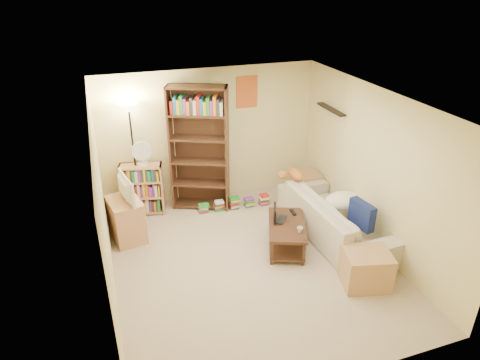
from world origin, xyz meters
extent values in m
plane|color=#C6AF94|center=(0.00, 0.00, 0.00)|extent=(4.50, 4.50, 0.00)
cube|color=beige|center=(0.00, 2.25, 1.25)|extent=(4.00, 0.04, 2.50)
cube|color=beige|center=(0.00, -2.25, 1.25)|extent=(4.00, 0.04, 2.50)
cube|color=beige|center=(-2.00, 0.00, 1.25)|extent=(0.04, 4.50, 2.50)
cube|color=beige|center=(2.00, 0.00, 1.25)|extent=(0.04, 4.50, 2.50)
cube|color=white|center=(0.00, 0.00, 2.50)|extent=(4.00, 4.50, 0.04)
cube|color=red|center=(0.72, 2.24, 2.02)|extent=(0.40, 0.02, 0.58)
cube|color=black|center=(1.92, 1.30, 1.85)|extent=(0.12, 0.80, 0.03)
imported|color=beige|center=(1.55, 0.25, 0.35)|extent=(2.47, 1.15, 0.70)
cube|color=navy|center=(1.69, -0.26, 0.67)|extent=(0.20, 0.47, 0.41)
ellipsoid|color=white|center=(1.72, 0.31, 0.60)|extent=(0.64, 0.46, 0.27)
ellipsoid|color=#CE6B2B|center=(1.25, 1.15, 0.79)|extent=(0.44, 0.21, 0.18)
sphere|color=#CE6B2B|center=(0.99, 1.14, 0.81)|extent=(0.15, 0.15, 0.15)
cube|color=#48291C|center=(0.66, 0.18, 0.43)|extent=(0.90, 1.15, 0.04)
cube|color=#48291C|center=(0.66, 0.18, 0.09)|extent=(0.85, 1.09, 0.03)
cube|color=#48291C|center=(0.27, -0.14, 0.22)|extent=(0.04, 0.04, 0.45)
cube|color=#48291C|center=(0.72, -0.32, 0.22)|extent=(0.04, 0.04, 0.45)
cube|color=#48291C|center=(0.60, 0.68, 0.22)|extent=(0.04, 0.04, 0.45)
cube|color=#48291C|center=(1.05, 0.51, 0.22)|extent=(0.04, 0.04, 0.45)
imported|color=black|center=(0.65, 0.28, 0.46)|extent=(0.47, 0.47, 0.02)
cube|color=white|center=(0.51, 0.34, 0.58)|extent=(0.14, 0.32, 0.22)
imported|color=silver|center=(0.74, -0.09, 0.49)|extent=(0.18, 0.18, 0.08)
cube|color=black|center=(0.89, 0.45, 0.46)|extent=(0.07, 0.18, 0.02)
cube|color=tan|center=(-1.70, 1.28, 0.35)|extent=(0.59, 0.74, 0.71)
imported|color=black|center=(-1.70, 1.28, 0.92)|extent=(0.76, 0.37, 0.42)
cube|color=#48261B|center=(-0.28, 1.93, 1.14)|extent=(1.08, 0.73, 2.29)
cube|color=tan|center=(-1.33, 2.04, 0.48)|extent=(0.79, 0.46, 0.95)
cylinder|color=silver|center=(-1.28, 2.02, 0.97)|extent=(0.19, 0.19, 0.04)
cylinder|color=silver|center=(-1.28, 2.02, 1.07)|extent=(0.02, 0.02, 0.19)
cylinder|color=silver|center=(-1.28, 1.99, 1.23)|extent=(0.34, 0.06, 0.34)
cylinder|color=black|center=(-1.40, 2.05, 0.02)|extent=(0.31, 0.31, 0.03)
cylinder|color=black|center=(-1.40, 2.05, 0.97)|extent=(0.03, 0.03, 1.94)
cone|color=beige|center=(-1.40, 2.05, 1.99)|extent=(0.35, 0.35, 0.15)
cube|color=tan|center=(1.70, 1.57, 0.27)|extent=(0.48, 0.48, 0.53)
cube|color=tan|center=(1.35, -0.98, 0.26)|extent=(0.74, 0.67, 0.53)
cube|color=red|center=(-0.31, 1.69, 0.08)|extent=(0.19, 0.15, 0.16)
cube|color=#1966B2|center=(-0.02, 1.67, 0.10)|extent=(0.19, 0.15, 0.19)
cube|color=gold|center=(0.27, 1.65, 0.11)|extent=(0.19, 0.15, 0.23)
cube|color=#268C33|center=(0.56, 1.63, 0.09)|extent=(0.19, 0.15, 0.18)
cube|color=#7F338C|center=(0.85, 1.60, 0.11)|extent=(0.19, 0.15, 0.21)
camera|label=1|loc=(-1.87, -4.95, 4.02)|focal=32.00mm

